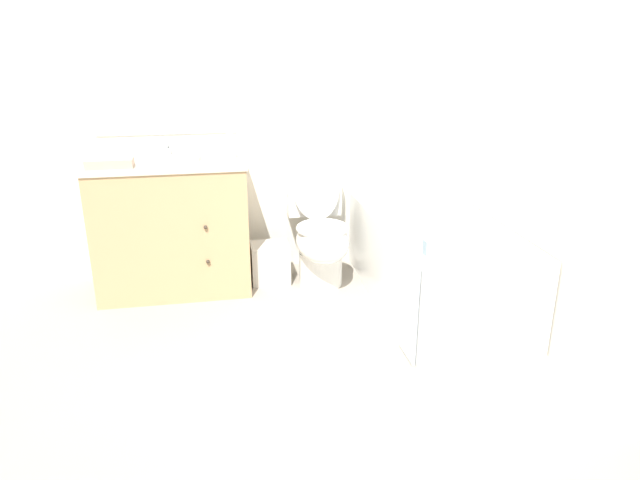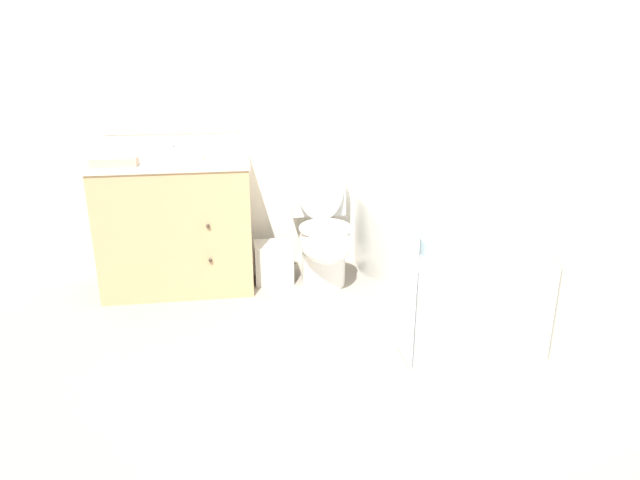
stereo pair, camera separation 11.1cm
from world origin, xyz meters
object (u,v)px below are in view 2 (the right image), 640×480
at_px(tissue_box, 190,152).
at_px(wastebasket, 274,262).
at_px(bathtub, 436,262).
at_px(hand_towel_folded, 114,162).
at_px(toilet, 323,231).
at_px(soap_dispenser, 233,146).
at_px(vanity_cabinet, 177,223).
at_px(bath_mat, 356,330).
at_px(sink_faucet, 173,148).
at_px(bath_towel_folded, 449,242).

bearing_deg(tissue_box, wastebasket, 1.15).
distance_m(bathtub, hand_towel_folded, 2.05).
distance_m(toilet, soap_dispenser, 0.81).
relative_size(vanity_cabinet, tissue_box, 6.56).
bearing_deg(hand_towel_folded, bath_mat, -25.84).
height_order(sink_faucet, bathtub, sink_faucet).
relative_size(sink_faucet, toilet, 0.16).
height_order(hand_towel_folded, bath_towel_folded, hand_towel_folded).
bearing_deg(tissue_box, soap_dispenser, -4.33).
height_order(vanity_cabinet, bathtub, vanity_cabinet).
bearing_deg(bathtub, sink_faucet, 156.66).
distance_m(vanity_cabinet, wastebasket, 0.70).
xyz_separation_m(vanity_cabinet, bath_towel_folded, (1.50, -0.96, 0.13)).
xyz_separation_m(bathtub, tissue_box, (-1.49, 0.47, 0.64)).
height_order(tissue_box, hand_towel_folded, tissue_box).
height_order(hand_towel_folded, bath_mat, hand_towel_folded).
relative_size(bathtub, bath_mat, 2.81).
bearing_deg(hand_towel_folded, tissue_box, 17.38).
height_order(toilet, tissue_box, tissue_box).
bearing_deg(bath_mat, bath_towel_folded, -17.34).
bearing_deg(bath_mat, sink_faucet, 135.77).
xyz_separation_m(toilet, bath_towel_folded, (0.54, -0.88, 0.21)).
height_order(sink_faucet, bath_mat, sink_faucet).
bearing_deg(soap_dispenser, bath_towel_folded, -39.60).
bearing_deg(sink_faucet, vanity_cabinet, -90.00).
relative_size(tissue_box, soap_dispenser, 0.86).
relative_size(vanity_cabinet, bathtub, 0.64).
relative_size(vanity_cabinet, bath_towel_folded, 2.86).
relative_size(bathtub, wastebasket, 5.68).
bearing_deg(bathtub, tissue_box, 162.27).
distance_m(toilet, bathtub, 0.78).
relative_size(tissue_box, hand_towel_folded, 0.55).
bearing_deg(hand_towel_folded, toilet, 3.62).
relative_size(vanity_cabinet, soap_dispenser, 5.63).
bearing_deg(bath_mat, hand_towel_folded, 154.16).
relative_size(sink_faucet, soap_dispenser, 0.82).
bearing_deg(sink_faucet, bathtub, -23.34).
xyz_separation_m(tissue_box, soap_dispenser, (0.27, -0.02, 0.03)).
bearing_deg(bath_mat, toilet, 96.16).
height_order(toilet, hand_towel_folded, hand_towel_folded).
bearing_deg(sink_faucet, toilet, -16.03).
distance_m(vanity_cabinet, bath_towel_folded, 1.79).
xyz_separation_m(bathtub, bath_mat, (-0.57, -0.32, -0.26)).
relative_size(sink_faucet, wastebasket, 0.53).
relative_size(soap_dispenser, bath_mat, 0.32).
bearing_deg(toilet, vanity_cabinet, 175.13).
distance_m(wastebasket, bath_towel_folded, 1.36).
bearing_deg(vanity_cabinet, wastebasket, -1.39).
bearing_deg(soap_dispenser, wastebasket, 7.47).
bearing_deg(vanity_cabinet, toilet, -4.87).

